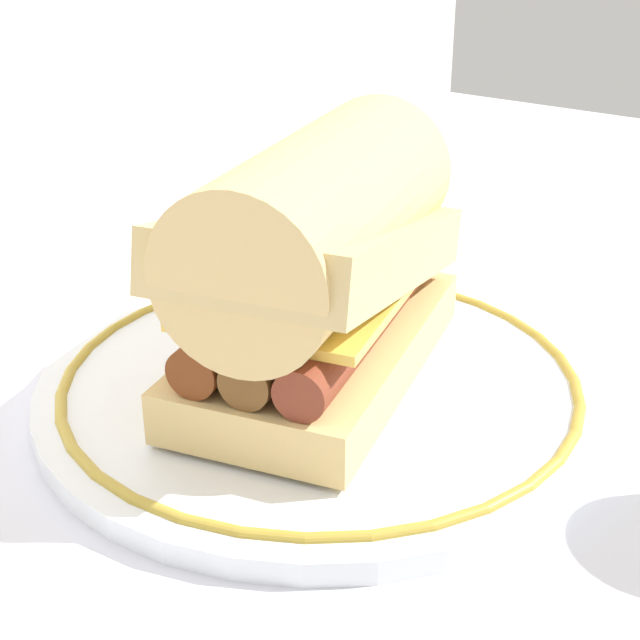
% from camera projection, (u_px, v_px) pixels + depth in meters
% --- Properties ---
extents(ground_plane, '(1.50, 1.50, 0.00)m').
position_uv_depth(ground_plane, '(278.00, 411.00, 0.48)').
color(ground_plane, silver).
extents(plate, '(0.30, 0.30, 0.01)m').
position_uv_depth(plate, '(320.00, 383.00, 0.49)').
color(plate, white).
rests_on(plate, ground_plane).
extents(sausage_sandwich, '(0.21, 0.14, 0.13)m').
position_uv_depth(sausage_sandwich, '(320.00, 260.00, 0.46)').
color(sausage_sandwich, '#DDBB73').
rests_on(sausage_sandwich, plate).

